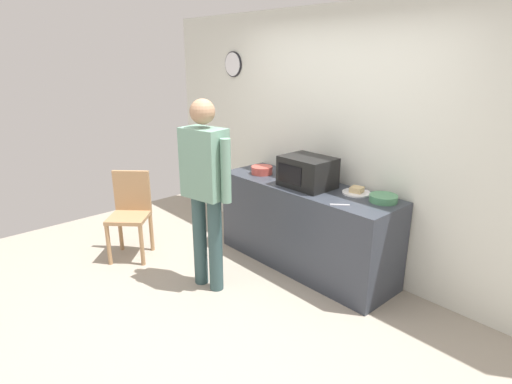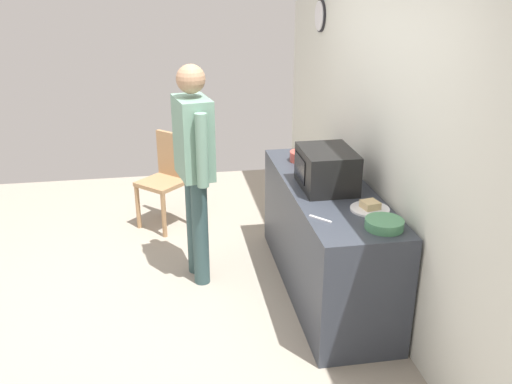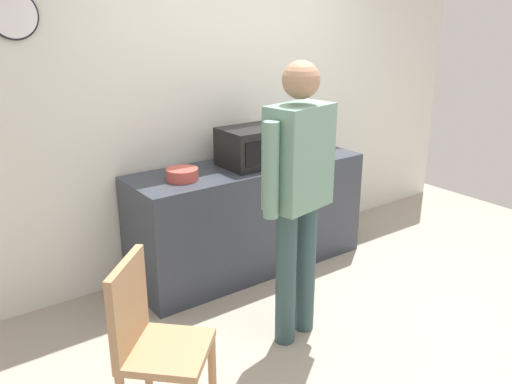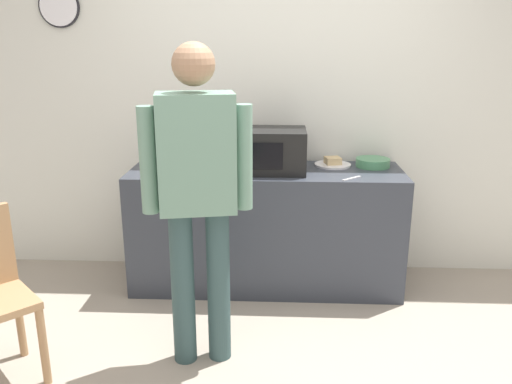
# 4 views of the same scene
# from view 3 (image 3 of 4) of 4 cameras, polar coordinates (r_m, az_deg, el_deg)

# --- Properties ---
(ground_plane) EXTENTS (6.00, 6.00, 0.00)m
(ground_plane) POSITION_cam_3_polar(r_m,az_deg,el_deg) (3.80, 11.38, -14.11)
(ground_plane) COLOR #9E9384
(back_wall) EXTENTS (5.40, 0.13, 2.60)m
(back_wall) POSITION_cam_3_polar(r_m,az_deg,el_deg) (4.47, -2.88, 9.30)
(back_wall) COLOR silver
(back_wall) RESTS_ON ground_plane
(kitchen_counter) EXTENTS (1.96, 0.62, 0.89)m
(kitchen_counter) POSITION_cam_3_polar(r_m,az_deg,el_deg) (4.36, -0.79, -2.67)
(kitchen_counter) COLOR #333842
(kitchen_counter) RESTS_ON ground_plane
(microwave) EXTENTS (0.50, 0.39, 0.30)m
(microwave) POSITION_cam_3_polar(r_m,az_deg,el_deg) (4.17, -0.29, 4.91)
(microwave) COLOR black
(microwave) RESTS_ON kitchen_counter
(sandwich_plate) EXTENTS (0.27, 0.27, 0.07)m
(sandwich_plate) POSITION_cam_3_polar(r_m,az_deg,el_deg) (4.61, 3.06, 4.58)
(sandwich_plate) COLOR white
(sandwich_plate) RESTS_ON kitchen_counter
(salad_bowl) EXTENTS (0.23, 0.23, 0.08)m
(salad_bowl) POSITION_cam_3_polar(r_m,az_deg,el_deg) (3.86, -7.93, 1.90)
(salad_bowl) COLOR #C64C42
(salad_bowl) RESTS_ON kitchen_counter
(cereal_bowl) EXTENTS (0.25, 0.25, 0.06)m
(cereal_bowl) POSITION_cam_3_polar(r_m,az_deg,el_deg) (4.79, 5.90, 5.18)
(cereal_bowl) COLOR #4C8E60
(cereal_bowl) RESTS_ON kitchen_counter
(fork_utensil) EXTENTS (0.12, 0.15, 0.01)m
(fork_utensil) POSITION_cam_3_polar(r_m,az_deg,el_deg) (4.12, -8.00, 2.46)
(fork_utensil) COLOR silver
(fork_utensil) RESTS_ON kitchen_counter
(spoon_utensil) EXTENTS (0.14, 0.13, 0.01)m
(spoon_utensil) POSITION_cam_3_polar(r_m,az_deg,el_deg) (4.40, 7.10, 3.56)
(spoon_utensil) COLOR silver
(spoon_utensil) RESTS_ON kitchen_counter
(person_standing) EXTENTS (0.58, 0.31, 1.78)m
(person_standing) POSITION_cam_3_polar(r_m,az_deg,el_deg) (3.22, 4.56, 0.81)
(person_standing) COLOR #304B4D
(person_standing) RESTS_ON ground_plane
(wooden_chair) EXTENTS (0.57, 0.57, 0.94)m
(wooden_chair) POSITION_cam_3_polar(r_m,az_deg,el_deg) (2.73, -11.15, -15.36)
(wooden_chair) COLOR #A87F56
(wooden_chair) RESTS_ON ground_plane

